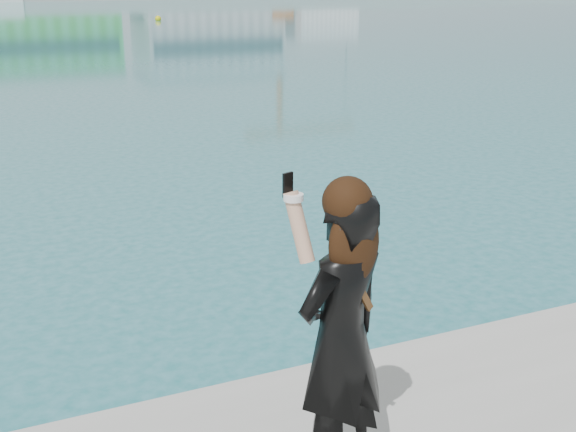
% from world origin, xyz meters
% --- Properties ---
extents(buoy_near, '(0.50, 0.50, 0.50)m').
position_xyz_m(buoy_near, '(13.56, 57.58, 0.00)').
color(buoy_near, yellow).
rests_on(buoy_near, ground).
extents(woman, '(0.71, 0.59, 1.77)m').
position_xyz_m(woman, '(0.15, -0.16, 1.69)').
color(woman, black).
rests_on(woman, near_quay).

